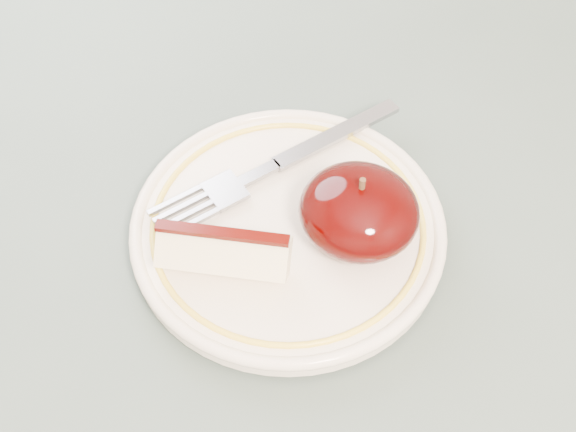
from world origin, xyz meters
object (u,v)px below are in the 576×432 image
at_px(table, 161,369).
at_px(plate, 288,228).
at_px(apple_half, 359,211).
at_px(fork, 275,166).

distance_m(table, plate, 0.15).
relative_size(table, apple_half, 11.44).
relative_size(table, plate, 4.22).
relative_size(plate, apple_half, 2.71).
distance_m(plate, fork, 0.05).
height_order(table, fork, fork).
bearing_deg(fork, apple_half, -78.59).
xyz_separation_m(table, fork, (0.04, 0.13, 0.11)).
bearing_deg(fork, table, -163.22).
bearing_deg(plate, apple_half, 13.52).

